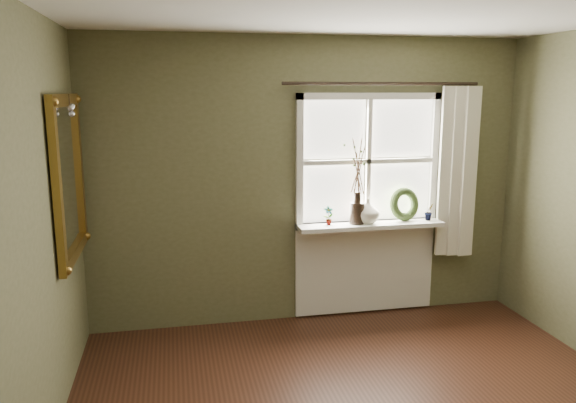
% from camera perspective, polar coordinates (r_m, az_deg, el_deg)
% --- Properties ---
extents(wall_back, '(4.00, 0.10, 2.60)m').
position_cam_1_polar(wall_back, '(5.17, 2.05, 2.08)').
color(wall_back, brown).
rests_on(wall_back, ground).
extents(window_frame, '(1.36, 0.06, 1.24)m').
position_cam_1_polar(window_frame, '(5.24, 8.13, 4.08)').
color(window_frame, white).
rests_on(window_frame, wall_back).
extents(window_sill, '(1.36, 0.26, 0.04)m').
position_cam_1_polar(window_sill, '(5.24, 8.35, -2.38)').
color(window_sill, white).
rests_on(window_sill, wall_back).
extents(window_apron, '(1.36, 0.04, 0.88)m').
position_cam_1_polar(window_apron, '(5.46, 7.82, -6.61)').
color(window_apron, white).
rests_on(window_apron, ground).
extents(dark_jug, '(0.17, 0.17, 0.20)m').
position_cam_1_polar(dark_jug, '(5.17, 7.02, -1.18)').
color(dark_jug, black).
rests_on(dark_jug, window_sill).
extents(cream_vase, '(0.29, 0.29, 0.23)m').
position_cam_1_polar(cream_vase, '(5.20, 8.09, -0.96)').
color(cream_vase, beige).
rests_on(cream_vase, window_sill).
extents(wreath, '(0.34, 0.22, 0.33)m').
position_cam_1_polar(wreath, '(5.37, 11.72, -0.62)').
color(wreath, '#32461F').
rests_on(wreath, window_sill).
extents(potted_plant_left, '(0.10, 0.07, 0.17)m').
position_cam_1_polar(potted_plant_left, '(5.09, 4.14, -1.44)').
color(potted_plant_left, '#32461F').
rests_on(potted_plant_left, window_sill).
extents(potted_plant_right, '(0.11, 0.10, 0.16)m').
position_cam_1_polar(potted_plant_right, '(5.44, 14.13, -1.02)').
color(potted_plant_right, '#32461F').
rests_on(potted_plant_right, window_sill).
extents(curtain, '(0.36, 0.12, 1.59)m').
position_cam_1_polar(curtain, '(5.50, 16.71, 2.85)').
color(curtain, silver).
rests_on(curtain, wall_back).
extents(curtain_rod, '(1.84, 0.03, 0.03)m').
position_cam_1_polar(curtain_rod, '(5.18, 9.63, 11.72)').
color(curtain_rod, black).
rests_on(curtain_rod, wall_back).
extents(gilt_mirror, '(0.10, 1.01, 1.21)m').
position_cam_1_polar(gilt_mirror, '(4.40, -21.39, 2.29)').
color(gilt_mirror, white).
rests_on(gilt_mirror, wall_left).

